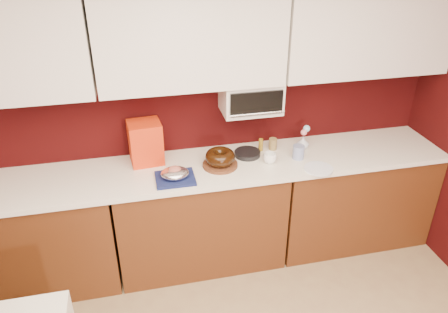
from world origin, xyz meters
TOP-DOWN VIEW (x-y plane):
  - wall_back at (0.00, 2.25)m, footprint 4.00×0.02m
  - base_cabinet_left at (-1.33, 1.94)m, footprint 1.31×0.58m
  - base_cabinet_center at (0.00, 1.94)m, footprint 1.31×0.58m
  - base_cabinet_right at (1.33, 1.94)m, footprint 1.31×0.58m
  - countertop at (0.00, 1.94)m, footprint 4.00×0.62m
  - upper_cabinet_center at (0.00, 2.08)m, footprint 1.31×0.33m
  - upper_cabinet_right at (1.33, 2.08)m, footprint 1.31×0.33m
  - toaster_oven at (0.45, 2.10)m, footprint 0.45×0.30m
  - toaster_oven_door at (0.45, 1.94)m, footprint 0.40×0.02m
  - toaster_oven_handle at (0.45, 1.93)m, footprint 0.42×0.02m
  - cake_base at (0.17, 1.91)m, footprint 0.34×0.34m
  - bundt_cake at (0.17, 1.91)m, footprint 0.26×0.26m
  - navy_towel at (-0.20, 1.79)m, footprint 0.28×0.24m
  - foil_ham_nest at (-0.20, 1.79)m, footprint 0.24×0.22m
  - roasted_ham at (-0.20, 1.79)m, footprint 0.12×0.11m
  - pandoro_box at (-0.37, 2.11)m, footprint 0.26×0.24m
  - dark_pan at (0.42, 2.03)m, footprint 0.26×0.26m
  - coffee_mug at (0.55, 1.88)m, footprint 0.11×0.11m
  - blue_jar at (0.79, 1.90)m, footprint 0.09×0.09m
  - flower_vase at (0.89, 2.04)m, footprint 0.09×0.09m
  - flower_pink at (0.89, 2.04)m, footprint 0.05×0.05m
  - flower_blue at (0.92, 2.06)m, footprint 0.06×0.06m
  - china_plate at (0.88, 1.70)m, footprint 0.24×0.24m
  - amber_bottle at (0.54, 2.09)m, footprint 0.04×0.04m
  - paper_cup at (0.65, 2.09)m, footprint 0.08×0.08m

SIDE VIEW (x-z plane):
  - base_cabinet_left at x=-1.33m, z-range 0.00..0.86m
  - base_cabinet_center at x=0.00m, z-range 0.00..0.86m
  - base_cabinet_right at x=1.33m, z-range 0.00..0.86m
  - countertop at x=0.00m, z-range 0.86..0.90m
  - china_plate at x=0.88m, z-range 0.90..0.91m
  - navy_towel at x=-0.20m, z-range 0.90..0.92m
  - cake_base at x=0.17m, z-range 0.90..0.92m
  - dark_pan at x=0.42m, z-range 0.90..0.94m
  - paper_cup at x=0.65m, z-range 0.90..1.00m
  - coffee_mug at x=0.55m, z-range 0.90..1.00m
  - amber_bottle at x=0.54m, z-range 0.90..1.00m
  - blue_jar at x=0.79m, z-range 0.90..1.01m
  - foil_ham_nest at x=-0.20m, z-range 0.92..0.99m
  - flower_vase at x=0.89m, z-range 0.90..1.02m
  - roasted_ham at x=-0.20m, z-range 0.95..1.01m
  - bundt_cake at x=0.17m, z-range 0.93..1.03m
  - flower_pink at x=0.89m, z-range 1.02..1.07m
  - pandoro_box at x=-0.37m, z-range 0.90..1.23m
  - flower_blue at x=0.92m, z-range 1.04..1.10m
  - wall_back at x=0.00m, z-range 0.00..2.50m
  - toaster_oven_handle at x=0.45m, z-range 1.29..1.31m
  - toaster_oven at x=0.45m, z-range 1.25..1.50m
  - toaster_oven_door at x=0.45m, z-range 1.28..1.47m
  - upper_cabinet_center at x=0.00m, z-range 1.50..2.20m
  - upper_cabinet_right at x=1.33m, z-range 1.50..2.20m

